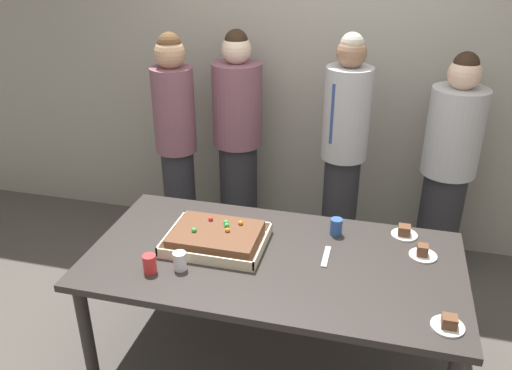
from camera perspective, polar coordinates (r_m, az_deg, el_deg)
The scene contains 15 objects.
ground_plane at distance 3.35m, azimuth 1.70°, elevation -18.18°, with size 12.00×12.00×0.00m, color #4C4742.
interior_back_panel at distance 4.06m, azimuth 7.18°, elevation 14.04°, with size 8.00×0.12×3.00m, color #9E998E.
party_table at distance 2.93m, azimuth 1.87°, elevation -8.96°, with size 2.03×1.04×0.73m.
sheet_cake at distance 2.98m, azimuth -4.31°, elevation -5.70°, with size 0.55×0.43×0.11m.
plated_slice_near_left at distance 3.02m, azimuth 17.59°, elevation -7.02°, with size 0.15×0.15×0.07m.
plated_slice_near_right at distance 3.18m, azimuth 15.75°, elevation -4.95°, with size 0.15×0.15×0.07m.
plated_slice_far_left at distance 2.58m, azimuth 20.10°, elevation -13.94°, with size 0.15×0.15×0.06m.
drink_cup_nearest at distance 3.10m, azimuth 8.68°, elevation -4.48°, with size 0.07×0.07×0.10m, color #2D5199.
drink_cup_middle at distance 2.80m, azimuth -11.43°, elevation -8.35°, with size 0.07×0.07×0.10m, color red.
drink_cup_far_end at distance 2.80m, azimuth -8.25°, elevation -8.13°, with size 0.07×0.07×0.10m, color white.
cake_server_utensil at distance 2.91m, azimuth 7.58°, elevation -7.68°, with size 0.03×0.20×0.01m, color silver.
person_serving_front at distance 3.73m, azimuth 9.45°, elevation 3.38°, with size 0.31×0.31×1.75m.
person_green_shirt_behind at distance 3.89m, azimuth 20.07°, elevation 1.80°, with size 0.37×0.37×1.64m.
person_striped_tie_right at distance 4.00m, azimuth -1.98°, elevation 4.76°, with size 0.37×0.37×1.71m.
person_far_right_suit at distance 3.96m, azimuth -8.64°, elevation 4.67°, with size 0.30×0.30×1.70m.
Camera 1 is at (0.50, -2.34, 2.34)m, focal length 36.97 mm.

